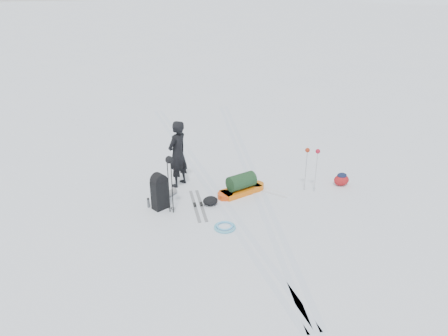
# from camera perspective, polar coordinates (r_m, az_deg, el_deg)

# --- Properties ---
(ground) EXTENTS (200.00, 200.00, 0.00)m
(ground) POSITION_cam_1_polar(r_m,az_deg,el_deg) (11.75, -0.31, -4.55)
(ground) COLOR white
(ground) RESTS_ON ground
(snow_hill_backdrop) EXTENTS (359.50, 192.00, 162.45)m
(snow_hill_backdrop) POSITION_cam_1_polar(r_m,az_deg,el_deg) (136.63, 16.98, -10.22)
(snow_hill_backdrop) COLOR white
(snow_hill_backdrop) RESTS_ON ground
(ski_tracks) EXTENTS (3.38, 17.97, 0.01)m
(ski_tracks) POSITION_cam_1_polar(r_m,az_deg,el_deg) (12.64, 1.40, -2.36)
(ski_tracks) COLOR silver
(ski_tracks) RESTS_ON ground
(skier) EXTENTS (0.84, 0.82, 1.94)m
(skier) POSITION_cam_1_polar(r_m,az_deg,el_deg) (12.37, -6.08, 1.84)
(skier) COLOR black
(skier) RESTS_ON ground
(pulk_sled) EXTENTS (1.56, 0.91, 0.58)m
(pulk_sled) POSITION_cam_1_polar(r_m,az_deg,el_deg) (12.16, 2.27, -2.35)
(pulk_sled) COLOR orange
(pulk_sled) RESTS_ON ground
(expedition_rucksack) EXTENTS (0.79, 1.03, 0.99)m
(expedition_rucksack) POSITION_cam_1_polar(r_m,az_deg,el_deg) (11.46, -8.25, -3.02)
(expedition_rucksack) COLOR black
(expedition_rucksack) RESTS_ON ground
(ski_poles_black) EXTENTS (0.21, 0.19, 1.56)m
(ski_poles_black) POSITION_cam_1_polar(r_m,az_deg,el_deg) (10.81, -7.14, 0.16)
(ski_poles_black) COLOR black
(ski_poles_black) RESTS_ON ground
(ski_poles_silver) EXTENTS (0.37, 0.28, 1.28)m
(ski_poles_silver) POSITION_cam_1_polar(r_m,az_deg,el_deg) (12.17, 11.45, 1.59)
(ski_poles_silver) COLOR #A9ACB0
(ski_poles_silver) RESTS_ON ground
(touring_skis_grey) EXTENTS (0.35, 1.75, 0.06)m
(touring_skis_grey) POSITION_cam_1_polar(r_m,az_deg,el_deg) (11.61, -3.41, -4.87)
(touring_skis_grey) COLOR gray
(touring_skis_grey) RESTS_ON ground
(touring_skis_white) EXTENTS (1.48, 1.57, 0.07)m
(touring_skis_white) POSITION_cam_1_polar(r_m,az_deg,el_deg) (12.53, 4.52, -2.62)
(touring_skis_white) COLOR silver
(touring_skis_white) RESTS_ON ground
(rope_coil) EXTENTS (0.66, 0.66, 0.06)m
(rope_coil) POSITION_cam_1_polar(r_m,az_deg,el_deg) (10.64, 0.10, -7.67)
(rope_coil) COLOR #53AECB
(rope_coil) RESTS_ON ground
(small_daypack) EXTENTS (0.50, 0.40, 0.38)m
(small_daypack) POSITION_cam_1_polar(r_m,az_deg,el_deg) (13.06, 15.10, -1.43)
(small_daypack) COLOR maroon
(small_daypack) RESTS_ON ground
(thermos_pair) EXTENTS (0.20, 0.24, 0.27)m
(thermos_pair) POSITION_cam_1_polar(r_m,az_deg,el_deg) (11.71, -9.59, -4.32)
(thermos_pair) COLOR #5B5E63
(thermos_pair) RESTS_ON ground
(stuff_sack) EXTENTS (0.48, 0.42, 0.25)m
(stuff_sack) POSITION_cam_1_polar(r_m,az_deg,el_deg) (11.58, -1.79, -4.31)
(stuff_sack) COLOR black
(stuff_sack) RESTS_ON ground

